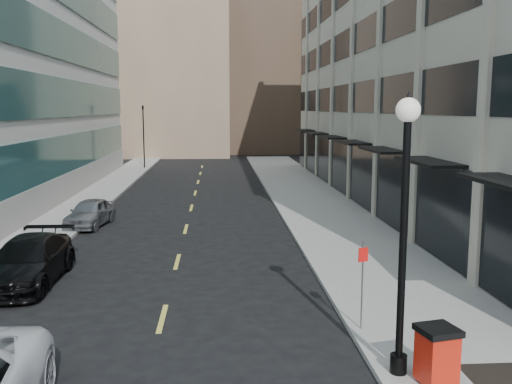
{
  "coord_description": "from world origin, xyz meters",
  "views": [
    {
      "loc": [
        1.61,
        -7.47,
        5.86
      ],
      "look_at": [
        2.97,
        12.96,
        2.84
      ],
      "focal_mm": 40.0,
      "sensor_mm": 36.0,
      "label": 1
    }
  ],
  "objects": [
    {
      "name": "sidewalk_right",
      "position": [
        7.5,
        20.0,
        0.07
      ],
      "size": [
        5.0,
        80.0,
        0.15
      ],
      "primitive_type": "cube",
      "color": "gray",
      "rests_on": "ground"
    },
    {
      "name": "sidewalk_left",
      "position": [
        -6.5,
        20.0,
        0.07
      ],
      "size": [
        3.0,
        80.0,
        0.15
      ],
      "primitive_type": "cube",
      "color": "gray",
      "rests_on": "ground"
    },
    {
      "name": "building_right",
      "position": [
        16.94,
        26.99,
        8.99
      ],
      "size": [
        15.3,
        46.5,
        18.25
      ],
      "color": "beige",
      "rests_on": "ground"
    },
    {
      "name": "skyline_tan_near",
      "position": [
        -4.0,
        68.0,
        14.0
      ],
      "size": [
        14.0,
        18.0,
        28.0
      ],
      "primitive_type": "cube",
      "color": "#997F64",
      "rests_on": "ground"
    },
    {
      "name": "skyline_brown",
      "position": [
        8.0,
        72.0,
        17.0
      ],
      "size": [
        12.0,
        16.0,
        34.0
      ],
      "primitive_type": "cube",
      "color": "brown",
      "rests_on": "ground"
    },
    {
      "name": "skyline_tan_far",
      "position": [
        -14.0,
        78.0,
        11.0
      ],
      "size": [
        12.0,
        14.0,
        22.0
      ],
      "primitive_type": "cube",
      "color": "#997F64",
      "rests_on": "ground"
    },
    {
      "name": "skyline_stone",
      "position": [
        18.0,
        66.0,
        10.0
      ],
      "size": [
        10.0,
        14.0,
        20.0
      ],
      "primitive_type": "cube",
      "color": "beige",
      "rests_on": "ground"
    },
    {
      "name": "grate_far",
      "position": [
        7.6,
        3.8,
        0.15
      ],
      "size": [
        1.4,
        1.0,
        0.01
      ],
      "primitive_type": "cube",
      "color": "black",
      "rests_on": "sidewalk_right"
    },
    {
      "name": "road_centerline",
      "position": [
        0.0,
        17.0,
        0.01
      ],
      "size": [
        0.15,
        68.2,
        0.01
      ],
      "color": "#D8CC4C",
      "rests_on": "ground"
    },
    {
      "name": "traffic_signal",
      "position": [
        -5.5,
        48.0,
        5.72
      ],
      "size": [
        0.66,
        0.66,
        6.98
      ],
      "color": "black",
      "rests_on": "ground"
    },
    {
      "name": "car_black_pickup",
      "position": [
        -4.8,
        11.58,
        0.77
      ],
      "size": [
        2.22,
        5.32,
        1.54
      ],
      "primitive_type": "imported",
      "rotation": [
        0.0,
        0.0,
        -0.01
      ],
      "color": "black",
      "rests_on": "ground"
    },
    {
      "name": "car_silver_sedan",
      "position": [
        -4.8,
        21.0,
        0.69
      ],
      "size": [
        2.16,
        4.22,
        1.38
      ],
      "primitive_type": "imported",
      "rotation": [
        0.0,
        0.0,
        -0.14
      ],
      "color": "gray",
      "rests_on": "ground"
    },
    {
      "name": "trash_bin",
      "position": [
        6.1,
        3.45,
        0.82
      ],
      "size": [
        0.92,
        0.94,
        1.25
      ],
      "rotation": [
        0.0,
        0.0,
        0.23
      ],
      "color": "red",
      "rests_on": "sidewalk_right"
    },
    {
      "name": "lamppost",
      "position": [
        5.48,
        4.0,
        3.71
      ],
      "size": [
        0.5,
        0.5,
        6.07
      ],
      "color": "black",
      "rests_on": "sidewalk_right"
    },
    {
      "name": "sign_post",
      "position": [
        5.3,
        6.52,
        1.66
      ],
      "size": [
        0.27,
        0.11,
        2.33
      ],
      "rotation": [
        0.0,
        0.0,
        0.32
      ],
      "color": "slate",
      "rests_on": "sidewalk_right"
    }
  ]
}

